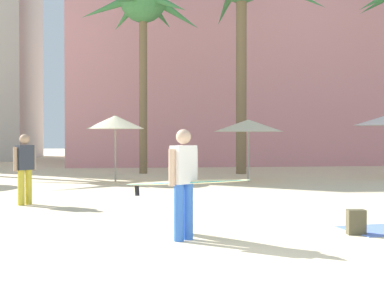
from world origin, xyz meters
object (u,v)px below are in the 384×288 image
at_px(palm_tree_left, 143,8).
at_px(person_mid_left, 25,166).
at_px(cafe_umbrella_0, 248,126).
at_px(cafe_umbrella_1, 115,122).
at_px(person_mid_right, 183,181).
at_px(backpack, 356,222).

bearing_deg(palm_tree_left, person_mid_left, -107.19).
bearing_deg(person_mid_left, cafe_umbrella_0, 86.01).
xyz_separation_m(cafe_umbrella_0, cafe_umbrella_1, (-4.77, 0.43, 0.12)).
distance_m(palm_tree_left, person_mid_left, 12.22).
relative_size(palm_tree_left, person_mid_right, 3.68).
distance_m(backpack, person_mid_left, 7.80).
xyz_separation_m(cafe_umbrella_1, person_mid_left, (-1.99, -6.01, -1.21)).
xyz_separation_m(palm_tree_left, cafe_umbrella_1, (-1.10, -4.00, -5.08)).
relative_size(cafe_umbrella_0, person_mid_right, 1.08).
bearing_deg(person_mid_right, backpack, 53.55).
bearing_deg(person_mid_left, backpack, 10.90).
height_order(palm_tree_left, backpack, palm_tree_left).
xyz_separation_m(palm_tree_left, cafe_umbrella_0, (3.67, -4.43, -5.20)).
relative_size(palm_tree_left, backpack, 20.57).
height_order(cafe_umbrella_0, cafe_umbrella_1, cafe_umbrella_1).
bearing_deg(person_mid_left, palm_tree_left, 119.31).
distance_m(backpack, person_mid_right, 3.04).
height_order(cafe_umbrella_1, backpack, cafe_umbrella_1).
relative_size(backpack, person_mid_left, 0.25).
bearing_deg(person_mid_right, palm_tree_left, 144.04).
relative_size(palm_tree_left, cafe_umbrella_1, 3.62).
height_order(palm_tree_left, person_mid_right, palm_tree_left).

